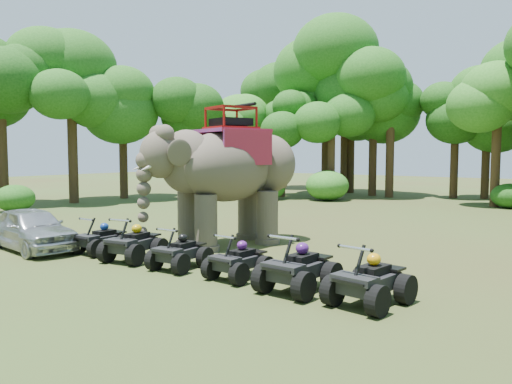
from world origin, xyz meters
TOP-DOWN VIEW (x-y plane):
  - ground at (0.00, 0.00)m, footprint 110.00×110.00m
  - elephant at (-1.62, 1.85)m, footprint 4.30×6.16m
  - parked_car at (-6.09, -2.60)m, footprint 4.20×2.12m
  - atv_0 at (-3.89, -1.62)m, footprint 1.15×1.56m
  - atv_1 at (-2.25, -1.73)m, footprint 1.53×1.91m
  - atv_2 at (-0.43, -1.70)m, footprint 1.23×1.62m
  - atv_3 at (1.48, -1.60)m, footprint 1.21×1.60m
  - atv_4 at (3.27, -1.71)m, footprint 1.41×1.87m
  - atv_5 at (4.97, -1.73)m, footprint 1.50×1.90m
  - tree_0 at (0.00, 24.39)m, footprint 5.32×5.32m
  - tree_1 at (3.37, 20.02)m, footprint 4.95×4.95m
  - tree_26 at (-20.27, 3.88)m, footprint 6.13×6.13m
  - tree_27 at (-18.25, 7.19)m, footprint 6.59×6.59m
  - tree_28 at (-18.27, 11.10)m, footprint 5.78×5.78m
  - tree_29 at (-15.09, 13.39)m, footprint 5.54×5.54m
  - tree_30 at (-13.87, 17.21)m, footprint 4.93×4.93m
  - tree_31 at (-10.16, 18.41)m, footprint 4.91×4.91m
  - tree_32 at (-6.61, 19.05)m, footprint 4.62×4.62m
  - tree_33 at (-3.83, 22.47)m, footprint 6.36×6.36m
  - tree_36 at (1.87, 24.98)m, footprint 5.29×5.29m
  - tree_39 at (-14.38, 24.77)m, footprint 6.53×6.53m
  - tree_41 at (-8.83, 22.46)m, footprint 7.66×7.66m
  - tree_42 at (-8.15, 24.19)m, footprint 6.14×6.14m
  - tree_43 at (-5.31, 23.01)m, footprint 6.50×6.50m
  - tree_45 at (-7.74, 24.54)m, footprint 5.64×5.64m

SIDE VIEW (x-z plane):
  - ground at x=0.00m, z-range 0.00..0.00m
  - atv_3 at x=1.48m, z-range 0.00..1.14m
  - atv_0 at x=-3.89m, z-range 0.00..1.14m
  - atv_2 at x=-0.43m, z-range 0.00..1.15m
  - atv_1 at x=-2.25m, z-range 0.00..1.27m
  - atv_5 at x=4.97m, z-range 0.00..1.29m
  - atv_4 at x=3.27m, z-range 0.00..1.33m
  - parked_car at x=-6.09m, z-range 0.00..1.37m
  - elephant at x=-1.62m, z-range 0.00..4.75m
  - tree_32 at x=-6.61m, z-range 0.00..6.61m
  - tree_31 at x=-10.16m, z-range 0.00..7.01m
  - tree_30 at x=-13.87m, z-range 0.00..7.04m
  - tree_1 at x=3.37m, z-range 0.00..7.07m
  - tree_36 at x=1.87m, z-range 0.00..7.56m
  - tree_0 at x=0.00m, z-range 0.00..7.60m
  - tree_29 at x=-15.09m, z-range 0.00..7.91m
  - tree_45 at x=-7.74m, z-range 0.00..8.06m
  - tree_28 at x=-18.27m, z-range 0.00..8.25m
  - tree_26 at x=-20.27m, z-range 0.00..8.76m
  - tree_42 at x=-8.15m, z-range 0.00..8.77m
  - tree_33 at x=-3.83m, z-range 0.00..9.08m
  - tree_43 at x=-5.31m, z-range 0.00..9.29m
  - tree_39 at x=-14.38m, z-range 0.00..9.33m
  - tree_27 at x=-18.25m, z-range 0.00..9.41m
  - tree_41 at x=-8.83m, z-range 0.00..10.95m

